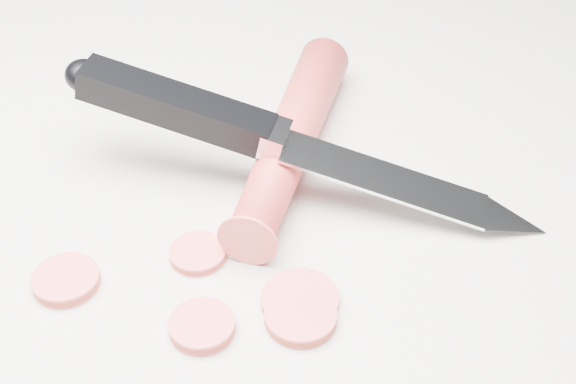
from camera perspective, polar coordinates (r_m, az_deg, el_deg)
name	(u,v)px	position (r m, az deg, el deg)	size (l,w,h in m)	color
ground	(212,227)	(0.47, -5.42, -2.48)	(2.40, 2.40, 0.00)	beige
carrot	(292,137)	(0.51, 0.26, 3.92)	(0.03, 0.03, 0.19)	red
carrot_slice_0	(300,300)	(0.43, 0.84, -7.68)	(0.04, 0.04, 0.01)	#ED4F4D
carrot_slice_1	(198,253)	(0.45, -6.43, -4.36)	(0.03, 0.03, 0.01)	#ED4F4D
carrot_slice_2	(202,326)	(0.42, -6.13, -9.46)	(0.03, 0.03, 0.01)	#ED4F4D
carrot_slice_3	(66,280)	(0.45, -15.51, -6.06)	(0.04, 0.04, 0.01)	#ED4F4D
carrot_slice_4	(301,317)	(0.42, 0.91, -8.87)	(0.04, 0.04, 0.01)	#ED4F4D
kitchen_knife	(302,142)	(0.47, 1.04, 3.55)	(0.26, 0.19, 0.07)	silver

